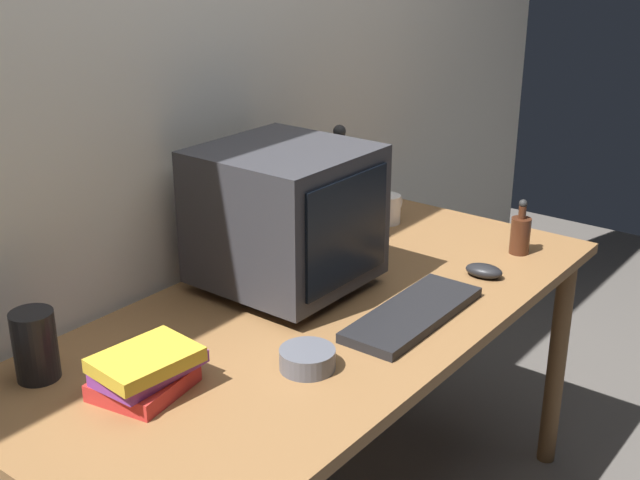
# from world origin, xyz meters

# --- Properties ---
(back_wall) EXTENTS (4.00, 0.08, 2.50)m
(back_wall) POSITION_xyz_m (0.00, 0.45, 1.25)
(back_wall) COLOR silver
(back_wall) RESTS_ON ground
(desk) EXTENTS (1.68, 0.77, 0.75)m
(desk) POSITION_xyz_m (0.00, 0.00, 0.66)
(desk) COLOR olive
(desk) RESTS_ON ground
(crt_monitor) EXTENTS (0.38, 0.39, 0.37)m
(crt_monitor) POSITION_xyz_m (0.05, 0.14, 0.94)
(crt_monitor) COLOR #333338
(crt_monitor) RESTS_ON desk
(keyboard) EXTENTS (0.42, 0.15, 0.02)m
(keyboard) POSITION_xyz_m (0.09, -0.21, 0.76)
(keyboard) COLOR black
(keyboard) RESTS_ON desk
(computer_mouse) EXTENTS (0.07, 0.11, 0.04)m
(computer_mouse) POSITION_xyz_m (0.42, -0.23, 0.76)
(computer_mouse) COLOR black
(computer_mouse) RESTS_ON desk
(bottle_tall) EXTENTS (0.09, 0.09, 0.36)m
(bottle_tall) POSITION_xyz_m (0.36, 0.21, 0.88)
(bottle_tall) COLOR navy
(bottle_tall) RESTS_ON desk
(bottle_short) EXTENTS (0.06, 0.06, 0.16)m
(bottle_short) POSITION_xyz_m (0.63, -0.23, 0.81)
(bottle_short) COLOR #472314
(bottle_short) RESTS_ON desk
(book_stack) EXTENTS (0.23, 0.19, 0.09)m
(book_stack) POSITION_xyz_m (-0.51, 0.05, 0.79)
(book_stack) COLOR red
(book_stack) RESTS_ON desk
(mug) EXTENTS (0.12, 0.08, 0.09)m
(mug) POSITION_xyz_m (0.61, 0.20, 0.79)
(mug) COLOR white
(mug) RESTS_ON desk
(cd_spindle) EXTENTS (0.12, 0.12, 0.04)m
(cd_spindle) POSITION_xyz_m (-0.24, -0.15, 0.77)
(cd_spindle) COLOR #595B66
(cd_spindle) RESTS_ON desk
(metal_canister) EXTENTS (0.09, 0.09, 0.15)m
(metal_canister) POSITION_xyz_m (-0.61, 0.27, 0.82)
(metal_canister) COLOR black
(metal_canister) RESTS_ON desk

